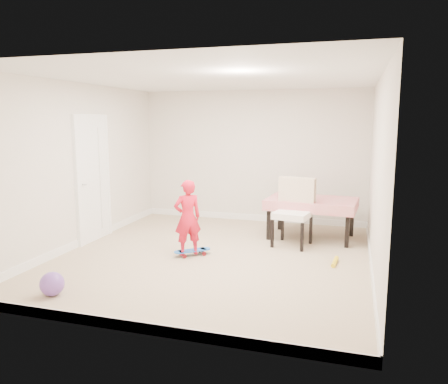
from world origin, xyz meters
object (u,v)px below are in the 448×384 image
(skateboard, at_px, (192,253))
(dining_table, at_px, (311,218))
(dining_chair, at_px, (292,213))
(balloon, at_px, (52,284))
(child, at_px, (188,220))

(skateboard, bearing_deg, dining_table, 3.16)
(dining_chair, bearing_deg, balloon, -119.53)
(child, bearing_deg, skateboard, -160.54)
(dining_table, bearing_deg, skateboard, -131.41)
(dining_table, height_order, skateboard, dining_table)
(dining_table, relative_size, dining_chair, 1.35)
(child, relative_size, balloon, 4.02)
(dining_chair, bearing_deg, child, -133.44)
(dining_table, height_order, balloon, dining_table)
(skateboard, distance_m, child, 0.53)
(skateboard, xyz_separation_m, child, (-0.04, -0.07, 0.52))
(dining_chair, distance_m, balloon, 3.74)
(child, height_order, balloon, child)
(skateboard, xyz_separation_m, balloon, (-1.02, -1.90, 0.10))
(dining_table, height_order, child, child)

